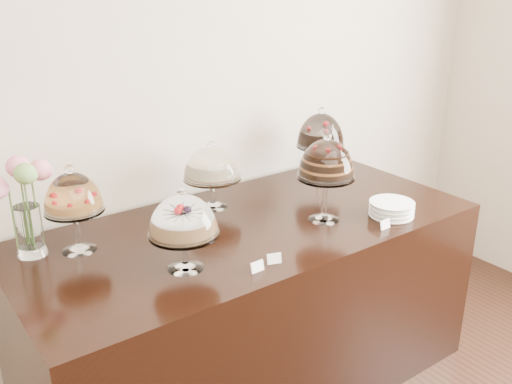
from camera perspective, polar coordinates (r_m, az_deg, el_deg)
wall_back at (r=2.83m, az=-12.54°, el=10.17°), size 5.00×0.04×3.00m
display_counter at (r=2.92m, az=-0.59°, el=-11.33°), size 2.20×1.00×0.90m
cake_stand_sugar_sponge at (r=2.24m, az=-7.30°, el=-2.75°), size 0.28×0.28×0.35m
cake_stand_choco_layer at (r=2.67m, az=7.04°, el=2.96°), size 0.27×0.27×0.43m
cake_stand_cheesecake at (r=2.84m, az=-4.45°, el=2.58°), size 0.29×0.29×0.35m
cake_stand_dark_choco at (r=3.21m, az=6.48°, el=5.82°), size 0.27×0.27×0.42m
cake_stand_fruit_tart at (r=2.48m, az=-17.84°, el=-0.45°), size 0.25×0.25×0.39m
flower_vase at (r=2.52m, az=-22.35°, el=-0.78°), size 0.28×0.26×0.42m
plate_stack at (r=2.86m, az=13.40°, el=-1.66°), size 0.21×0.21×0.07m
price_card_left at (r=2.34m, az=1.83°, el=-6.68°), size 0.06×0.03×0.04m
price_card_right at (r=2.71m, az=12.79°, el=-3.17°), size 0.06×0.02×0.04m
price_card_extra at (r=2.28m, az=0.13°, el=-7.47°), size 0.06×0.02×0.04m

